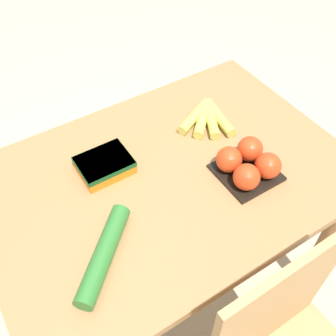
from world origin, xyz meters
The scene contains 6 objects.
ground_plane centered at (0.00, 0.00, 0.00)m, with size 12.00×12.00×0.00m, color #B7A88E.
dining_table centered at (0.00, 0.00, 0.62)m, with size 1.11×0.77×0.74m.
banana_bunch centered at (-0.24, -0.14, 0.76)m, with size 0.19×0.20×0.03m.
tomato_pack centered at (-0.20, 0.12, 0.78)m, with size 0.17×0.17×0.09m.
carrot_bag centered at (0.15, -0.12, 0.77)m, with size 0.16×0.13×0.05m.
cucumber_near centered at (0.29, 0.16, 0.76)m, with size 0.24×0.23×0.05m.
Camera 1 is at (0.42, 0.66, 1.65)m, focal length 42.00 mm.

